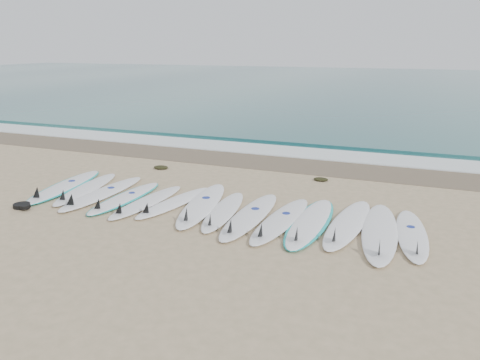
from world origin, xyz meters
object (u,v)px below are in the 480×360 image
(leash_coil, at_px, (22,206))
(surfboard_13, at_px, (412,235))
(surfboard_7, at_px, (223,211))
(surfboard_0, at_px, (64,186))

(leash_coil, bearing_deg, surfboard_13, 9.81)
(surfboard_13, distance_m, leash_coil, 7.38)
(leash_coil, bearing_deg, surfboard_7, 16.68)
(surfboard_0, distance_m, leash_coil, 1.37)
(surfboard_7, relative_size, leash_coil, 5.23)
(surfboard_0, xyz_separation_m, surfboard_7, (3.99, -0.21, 0.00))
(surfboard_0, height_order, surfboard_13, surfboard_0)
(surfboard_0, relative_size, surfboard_13, 1.15)
(surfboard_0, bearing_deg, surfboard_7, -11.37)
(surfboard_7, distance_m, leash_coil, 4.01)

